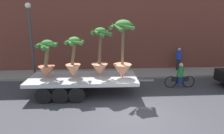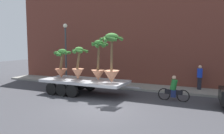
% 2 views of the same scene
% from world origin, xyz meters
% --- Properties ---
extents(ground_plane, '(60.00, 60.00, 0.00)m').
position_xyz_m(ground_plane, '(0.00, 0.00, 0.00)').
color(ground_plane, '#38383D').
extents(sidewalk, '(24.00, 2.20, 0.15)m').
position_xyz_m(sidewalk, '(0.00, 6.10, 0.07)').
color(sidewalk, gray).
rests_on(sidewalk, ground).
extents(building_facade, '(24.00, 1.20, 9.59)m').
position_xyz_m(building_facade, '(0.00, 7.80, 4.79)').
color(building_facade, brown).
rests_on(building_facade, ground).
extents(flatbed_trailer, '(6.76, 2.46, 0.98)m').
position_xyz_m(flatbed_trailer, '(-2.69, 2.51, 0.76)').
color(flatbed_trailer, '#B7BABF').
rests_on(flatbed_trailer, ground).
extents(potted_palm_rear, '(1.17, 1.18, 2.01)m').
position_xyz_m(potted_palm_rear, '(-4.28, 2.55, 1.93)').
color(potted_palm_rear, '#B26647').
rests_on(potted_palm_rear, flatbed_trailer).
extents(potted_palm_middle, '(1.01, 1.06, 2.17)m').
position_xyz_m(potted_palm_middle, '(-2.89, 2.49, 1.95)').
color(potted_palm_middle, tan).
rests_on(potted_palm_middle, flatbed_trailer).
extents(potted_palm_front, '(1.21, 1.24, 2.62)m').
position_xyz_m(potted_palm_front, '(-1.50, 2.74, 2.15)').
color(potted_palm_front, tan).
rests_on(potted_palm_front, flatbed_trailer).
extents(potted_palm_extra, '(1.41, 1.38, 3.02)m').
position_xyz_m(potted_palm_extra, '(-0.34, 2.23, 2.40)').
color(potted_palm_extra, tan).
rests_on(potted_palm_extra, flatbed_trailer).
extents(cyclist, '(1.84, 0.35, 1.54)m').
position_xyz_m(cyclist, '(3.24, 3.20, 0.67)').
color(cyclist, black).
rests_on(cyclist, ground).
extents(pedestrian_near_gate, '(0.36, 0.36, 1.71)m').
position_xyz_m(pedestrian_near_gate, '(4.46, 6.57, 1.04)').
color(pedestrian_near_gate, black).
rests_on(pedestrian_near_gate, sidewalk).
extents(street_lamp, '(0.36, 0.36, 4.83)m').
position_xyz_m(street_lamp, '(-5.91, 5.30, 3.23)').
color(street_lamp, '#383D42').
rests_on(street_lamp, sidewalk).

